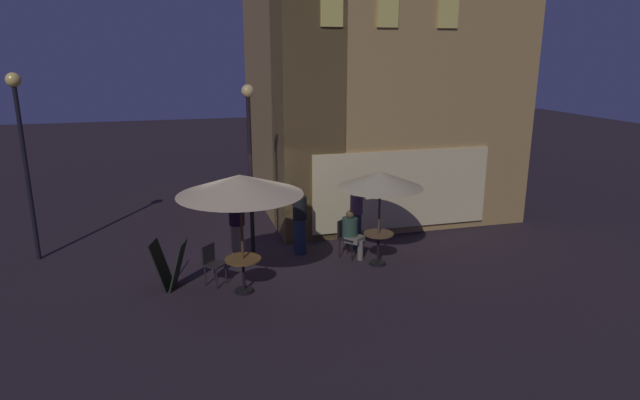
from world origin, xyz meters
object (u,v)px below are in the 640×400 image
at_px(street_lamp_down_street, 21,133).
at_px(patio_umbrella_1, 380,180).
at_px(menu_sandwich_board, 170,265).
at_px(patron_standing_1, 300,221).
at_px(patron_standing_2, 356,214).
at_px(cafe_table_1, 378,242).
at_px(cafe_chair_0, 212,261).
at_px(patron_seated_0, 352,231).
at_px(street_lamp_near_corner, 250,145).
at_px(patron_standing_3, 237,228).
at_px(patio_umbrella_0, 240,185).
at_px(cafe_chair_1, 347,234).
at_px(cafe_table_0, 243,267).

height_order(street_lamp_down_street, patio_umbrella_1, street_lamp_down_street).
height_order(menu_sandwich_board, patio_umbrella_1, patio_umbrella_1).
relative_size(patron_standing_1, patron_standing_2, 0.93).
xyz_separation_m(cafe_table_1, patio_umbrella_1, (0.00, 0.00, 1.47)).
relative_size(cafe_chair_0, patron_seated_0, 0.74).
bearing_deg(patio_umbrella_1, street_lamp_near_corner, 153.43).
bearing_deg(street_lamp_down_street, patron_standing_3, -19.37).
xyz_separation_m(patio_umbrella_0, cafe_chair_1, (2.66, 1.36, -1.70)).
xyz_separation_m(street_lamp_down_street, patio_umbrella_0, (4.50, -3.14, -0.77)).
relative_size(cafe_table_1, patron_seated_0, 0.65).
relative_size(cafe_table_0, patio_umbrella_0, 0.29).
height_order(patron_standing_1, patron_standing_2, patron_standing_2).
xyz_separation_m(patio_umbrella_0, patron_standing_3, (0.07, 1.53, -1.38)).
relative_size(cafe_chair_1, patron_standing_2, 0.52).
xyz_separation_m(cafe_chair_0, patron_standing_2, (3.67, 1.31, 0.37)).
xyz_separation_m(cafe_table_1, patron_standing_3, (-3.14, 0.84, 0.35)).
bearing_deg(street_lamp_down_street, cafe_table_0, -34.89).
relative_size(menu_sandwich_board, cafe_table_0, 1.36).
bearing_deg(cafe_chair_0, street_lamp_near_corner, 97.49).
height_order(street_lamp_near_corner, patio_umbrella_0, street_lamp_near_corner).
relative_size(menu_sandwich_board, patron_standing_3, 0.57).
height_order(patio_umbrella_0, cafe_chair_1, patio_umbrella_0).
bearing_deg(street_lamp_near_corner, cafe_table_1, -26.57).
height_order(cafe_table_1, patron_standing_2, patron_standing_2).
relative_size(street_lamp_near_corner, cafe_table_1, 5.35).
xyz_separation_m(menu_sandwich_board, cafe_chair_0, (0.86, -0.03, 0.02)).
bearing_deg(menu_sandwich_board, cafe_chair_1, 26.99).
xyz_separation_m(menu_sandwich_board, patio_umbrella_1, (4.67, 0.10, 1.50)).
xyz_separation_m(street_lamp_near_corner, patron_standing_2, (2.58, -0.18, -1.82)).
xyz_separation_m(street_lamp_near_corner, cafe_chair_1, (2.16, -0.69, -2.15)).
distance_m(street_lamp_near_corner, street_lamp_down_street, 5.12).
xyz_separation_m(menu_sandwich_board, patron_standing_2, (4.53, 1.28, 0.38)).
xyz_separation_m(cafe_table_1, patron_seated_0, (-0.47, 0.56, 0.13)).
bearing_deg(patron_standing_1, menu_sandwich_board, -90.69).
bearing_deg(patron_standing_3, patron_seated_0, 126.03).
xyz_separation_m(street_lamp_near_corner, patron_seated_0, (2.25, -0.80, -2.05)).
relative_size(patio_umbrella_0, patron_seated_0, 2.12).
relative_size(street_lamp_down_street, patio_umbrella_1, 1.97).
height_order(patio_umbrella_0, patio_umbrella_1, patio_umbrella_0).
relative_size(patron_seated_0, patron_standing_1, 0.71).
distance_m(menu_sandwich_board, patron_standing_2, 4.73).
bearing_deg(patron_seated_0, cafe_chair_1, -180.00).
distance_m(cafe_chair_0, patron_standing_3, 1.23).
bearing_deg(patron_standing_1, cafe_chair_0, -82.77).
distance_m(cafe_table_0, patron_standing_1, 2.49).
bearing_deg(patron_seated_0, cafe_table_0, -105.50).
xyz_separation_m(cafe_table_0, patron_seated_0, (2.75, 1.25, 0.14)).
bearing_deg(patio_umbrella_1, street_lamp_down_street, 162.40).
bearing_deg(cafe_table_0, patron_standing_2, 31.28).
height_order(menu_sandwich_board, patron_standing_2, patron_standing_2).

